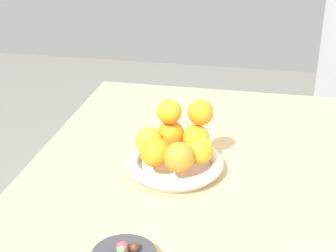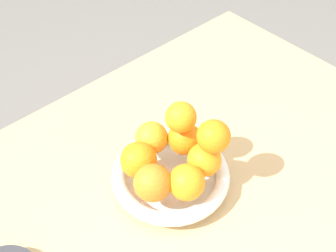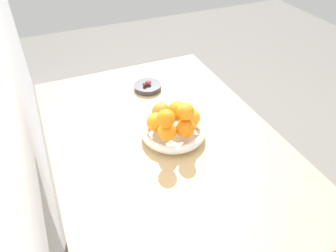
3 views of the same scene
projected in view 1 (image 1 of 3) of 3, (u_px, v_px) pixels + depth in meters
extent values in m
cube|color=tan|center=(188.00, 180.00, 1.19)|extent=(1.10, 0.76, 0.04)
cylinder|color=tan|center=(120.00, 190.00, 1.84)|extent=(0.05, 0.05, 0.70)
cylinder|color=tan|center=(304.00, 211.00, 1.73)|extent=(0.05, 0.05, 0.70)
cylinder|color=white|center=(175.00, 171.00, 1.18)|extent=(0.18, 0.18, 0.01)
torus|color=white|center=(175.00, 163.00, 1.17)|extent=(0.22, 0.22, 0.03)
sphere|color=orange|center=(199.00, 150.00, 1.14)|extent=(0.06, 0.06, 0.06)
sphere|color=orange|center=(196.00, 138.00, 1.19)|extent=(0.06, 0.06, 0.06)
sphere|color=orange|center=(171.00, 134.00, 1.21)|extent=(0.06, 0.06, 0.06)
sphere|color=orange|center=(149.00, 141.00, 1.18)|extent=(0.06, 0.06, 0.06)
sphere|color=orange|center=(155.00, 152.00, 1.12)|extent=(0.07, 0.07, 0.07)
sphere|color=orange|center=(179.00, 157.00, 1.10)|extent=(0.07, 0.07, 0.07)
sphere|color=orange|center=(169.00, 112.00, 1.18)|extent=(0.06, 0.06, 0.06)
sphere|color=orange|center=(201.00, 113.00, 1.17)|extent=(0.06, 0.06, 0.06)
sphere|color=#C6384C|center=(122.00, 247.00, 0.89)|extent=(0.02, 0.02, 0.02)
sphere|color=#472819|center=(124.00, 251.00, 0.89)|extent=(0.02, 0.02, 0.02)
sphere|color=#4C9947|center=(122.00, 250.00, 0.89)|extent=(0.02, 0.02, 0.02)
sphere|color=#472819|center=(134.00, 247.00, 0.89)|extent=(0.02, 0.02, 0.02)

